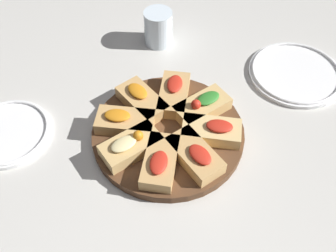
# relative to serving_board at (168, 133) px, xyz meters

# --- Properties ---
(ground_plane) EXTENTS (3.00, 3.00, 0.00)m
(ground_plane) POSITION_rel_serving_board_xyz_m (0.00, 0.00, -0.01)
(ground_plane) COLOR beige
(serving_board) EXTENTS (0.35, 0.35, 0.02)m
(serving_board) POSITION_rel_serving_board_xyz_m (0.00, 0.00, 0.00)
(serving_board) COLOR #51331E
(serving_board) RESTS_ON ground_plane
(focaccia_slice_0) EXTENTS (0.10, 0.14, 0.04)m
(focaccia_slice_0) POSITION_rel_serving_board_xyz_m (-0.02, 0.10, 0.03)
(focaccia_slice_0) COLOR tan
(focaccia_slice_0) RESTS_ON serving_board
(focaccia_slice_1) EXTENTS (0.15, 0.12, 0.04)m
(focaccia_slice_1) POSITION_rel_serving_board_xyz_m (-0.08, 0.05, 0.03)
(focaccia_slice_1) COLOR tan
(focaccia_slice_1) RESTS_ON serving_board
(focaccia_slice_2) EXTENTS (0.14, 0.09, 0.05)m
(focaccia_slice_2) POSITION_rel_serving_board_xyz_m (-0.10, -0.02, 0.03)
(focaccia_slice_2) COLOR tan
(focaccia_slice_2) RESTS_ON serving_board
(focaccia_slice_3) EXTENTS (0.13, 0.15, 0.04)m
(focaccia_slice_3) POSITION_rel_serving_board_xyz_m (-0.06, -0.08, 0.03)
(focaccia_slice_3) COLOR tan
(focaccia_slice_3) RESTS_ON serving_board
(focaccia_slice_4) EXTENTS (0.09, 0.14, 0.04)m
(focaccia_slice_4) POSITION_rel_serving_board_xyz_m (0.02, -0.10, 0.03)
(focaccia_slice_4) COLOR tan
(focaccia_slice_4) RESTS_ON serving_board
(focaccia_slice_5) EXTENTS (0.15, 0.13, 0.04)m
(focaccia_slice_5) POSITION_rel_serving_board_xyz_m (0.08, -0.05, 0.03)
(focaccia_slice_5) COLOR #DBB775
(focaccia_slice_5) RESTS_ON serving_board
(focaccia_slice_6) EXTENTS (0.14, 0.09, 0.05)m
(focaccia_slice_6) POSITION_rel_serving_board_xyz_m (0.10, 0.02, 0.03)
(focaccia_slice_6) COLOR tan
(focaccia_slice_6) RESTS_ON serving_board
(focaccia_slice_7) EXTENTS (0.13, 0.15, 0.04)m
(focaccia_slice_7) POSITION_rel_serving_board_xyz_m (0.05, 0.08, 0.03)
(focaccia_slice_7) COLOR tan
(focaccia_slice_7) RESTS_ON serving_board
(plate_left) EXTENTS (0.20, 0.20, 0.02)m
(plate_left) POSITION_rel_serving_board_xyz_m (-0.34, 0.16, -0.00)
(plate_left) COLOR white
(plate_left) RESTS_ON ground_plane
(plate_right) EXTENTS (0.25, 0.25, 0.02)m
(plate_right) POSITION_rel_serving_board_xyz_m (0.39, 0.04, -0.00)
(plate_right) COLOR white
(plate_right) RESTS_ON ground_plane
(water_glass) EXTENTS (0.08, 0.08, 0.10)m
(water_glass) POSITION_rel_serving_board_xyz_m (0.12, 0.32, 0.04)
(water_glass) COLOR silver
(water_glass) RESTS_ON ground_plane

